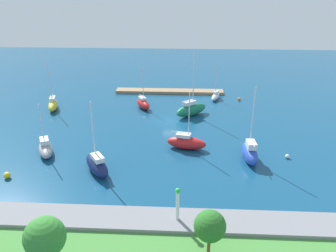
{
  "coord_description": "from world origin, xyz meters",
  "views": [
    {
      "loc": [
        -2.86,
        58.82,
        23.84
      ],
      "look_at": [
        0.0,
        5.89,
        1.5
      ],
      "focal_mm": 35.58,
      "sensor_mm": 36.0,
      "label": 1
    }
  ],
  "objects_px": {
    "mooring_buoy_white": "(287,156)",
    "sailboat_green_far_south": "(191,109)",
    "sailboat_navy_east_end": "(97,165)",
    "mooring_buoy_yellow": "(7,175)",
    "pier_dock": "(169,91)",
    "sailboat_gray_lone_north": "(45,148)",
    "sailboat_blue_center_basin": "(250,152)",
    "mooring_buoy_orange": "(239,99)",
    "park_tree_midwest": "(45,237)",
    "sailboat_white_near_pier": "(216,96)",
    "park_tree_mideast": "(210,226)",
    "sailboat_red_far_north": "(186,142)",
    "harbor_beacon": "(178,202)",
    "sailboat_red_inner_mooring": "(143,104)",
    "sailboat_yellow_west_end": "(53,105)"
  },
  "relations": [
    {
      "from": "park_tree_midwest",
      "to": "sailboat_navy_east_end",
      "type": "relative_size",
      "value": 0.59
    },
    {
      "from": "sailboat_red_far_north",
      "to": "sailboat_red_inner_mooring",
      "type": "bearing_deg",
      "value": 127.98
    },
    {
      "from": "harbor_beacon",
      "to": "park_tree_mideast",
      "type": "relative_size",
      "value": 0.83
    },
    {
      "from": "park_tree_midwest",
      "to": "mooring_buoy_white",
      "type": "distance_m",
      "value": 36.5
    },
    {
      "from": "sailboat_navy_east_end",
      "to": "mooring_buoy_yellow",
      "type": "xyz_separation_m",
      "value": [
        11.75,
        2.11,
        -0.77
      ]
    },
    {
      "from": "sailboat_white_near_pier",
      "to": "pier_dock",
      "type": "bearing_deg",
      "value": -94.39
    },
    {
      "from": "sailboat_yellow_west_end",
      "to": "sailboat_gray_lone_north",
      "type": "bearing_deg",
      "value": 3.62
    },
    {
      "from": "pier_dock",
      "to": "park_tree_midwest",
      "type": "bearing_deg",
      "value": 82.95
    },
    {
      "from": "park_tree_mideast",
      "to": "sailboat_green_far_south",
      "type": "bearing_deg",
      "value": -88.19
    },
    {
      "from": "pier_dock",
      "to": "sailboat_gray_lone_north",
      "type": "bearing_deg",
      "value": 62.21
    },
    {
      "from": "mooring_buoy_white",
      "to": "sailboat_blue_center_basin",
      "type": "bearing_deg",
      "value": 9.11
    },
    {
      "from": "mooring_buoy_orange",
      "to": "sailboat_blue_center_basin",
      "type": "bearing_deg",
      "value": 84.81
    },
    {
      "from": "sailboat_yellow_west_end",
      "to": "sailboat_white_near_pier",
      "type": "distance_m",
      "value": 35.42
    },
    {
      "from": "harbor_beacon",
      "to": "mooring_buoy_yellow",
      "type": "bearing_deg",
      "value": -21.51
    },
    {
      "from": "sailboat_green_far_south",
      "to": "mooring_buoy_orange",
      "type": "relative_size",
      "value": 18.99
    },
    {
      "from": "mooring_buoy_white",
      "to": "sailboat_green_far_south",
      "type": "bearing_deg",
      "value": -50.17
    },
    {
      "from": "pier_dock",
      "to": "mooring_buoy_white",
      "type": "bearing_deg",
      "value": 120.83
    },
    {
      "from": "sailboat_red_far_north",
      "to": "mooring_buoy_white",
      "type": "distance_m",
      "value": 15.36
    },
    {
      "from": "sailboat_navy_east_end",
      "to": "sailboat_red_far_north",
      "type": "xyz_separation_m",
      "value": [
        -12.22,
        -8.05,
        -0.12
      ]
    },
    {
      "from": "sailboat_yellow_west_end",
      "to": "mooring_buoy_yellow",
      "type": "distance_m",
      "value": 27.09
    },
    {
      "from": "sailboat_navy_east_end",
      "to": "park_tree_midwest",
      "type": "bearing_deg",
      "value": 148.32
    },
    {
      "from": "pier_dock",
      "to": "harbor_beacon",
      "type": "relative_size",
      "value": 6.92
    },
    {
      "from": "sailboat_red_inner_mooring",
      "to": "sailboat_yellow_west_end",
      "type": "distance_m",
      "value": 18.75
    },
    {
      "from": "sailboat_navy_east_end",
      "to": "mooring_buoy_orange",
      "type": "distance_m",
      "value": 40.7
    },
    {
      "from": "sailboat_navy_east_end",
      "to": "sailboat_blue_center_basin",
      "type": "height_order",
      "value": "sailboat_blue_center_basin"
    },
    {
      "from": "park_tree_midwest",
      "to": "sailboat_gray_lone_north",
      "type": "xyz_separation_m",
      "value": [
        10.29,
        -24.13,
        -4.52
      ]
    },
    {
      "from": "pier_dock",
      "to": "sailboat_red_inner_mooring",
      "type": "height_order",
      "value": "sailboat_red_inner_mooring"
    },
    {
      "from": "park_tree_mideast",
      "to": "sailboat_red_far_north",
      "type": "xyz_separation_m",
      "value": [
        2.12,
        -23.42,
        -2.99
      ]
    },
    {
      "from": "sailboat_blue_center_basin",
      "to": "park_tree_midwest",
      "type": "bearing_deg",
      "value": 137.08
    },
    {
      "from": "sailboat_yellow_west_end",
      "to": "mooring_buoy_yellow",
      "type": "relative_size",
      "value": 11.29
    },
    {
      "from": "sailboat_navy_east_end",
      "to": "pier_dock",
      "type": "bearing_deg",
      "value": -46.78
    },
    {
      "from": "sailboat_navy_east_end",
      "to": "mooring_buoy_yellow",
      "type": "height_order",
      "value": "sailboat_navy_east_end"
    },
    {
      "from": "sailboat_green_far_south",
      "to": "mooring_buoy_white",
      "type": "relative_size",
      "value": 19.75
    },
    {
      "from": "sailboat_red_inner_mooring",
      "to": "sailboat_green_far_south",
      "type": "xyz_separation_m",
      "value": [
        -10.04,
        3.82,
        0.33
      ]
    },
    {
      "from": "sailboat_yellow_west_end",
      "to": "sailboat_red_far_north",
      "type": "height_order",
      "value": "sailboat_yellow_west_end"
    },
    {
      "from": "park_tree_mideast",
      "to": "mooring_buoy_orange",
      "type": "distance_m",
      "value": 49.28
    },
    {
      "from": "sailboat_blue_center_basin",
      "to": "mooring_buoy_orange",
      "type": "distance_m",
      "value": 28.25
    },
    {
      "from": "park_tree_midwest",
      "to": "sailboat_gray_lone_north",
      "type": "relative_size",
      "value": 0.74
    },
    {
      "from": "harbor_beacon",
      "to": "sailboat_yellow_west_end",
      "type": "xyz_separation_m",
      "value": [
        26.92,
        -35.93,
        -2.55
      ]
    },
    {
      "from": "harbor_beacon",
      "to": "sailboat_red_inner_mooring",
      "type": "distance_m",
      "value": 38.7
    },
    {
      "from": "park_tree_mideast",
      "to": "mooring_buoy_yellow",
      "type": "xyz_separation_m",
      "value": [
        26.09,
        -13.26,
        -3.65
      ]
    },
    {
      "from": "park_tree_midwest",
      "to": "sailboat_yellow_west_end",
      "type": "height_order",
      "value": "sailboat_yellow_west_end"
    },
    {
      "from": "sailboat_red_far_north",
      "to": "mooring_buoy_orange",
      "type": "height_order",
      "value": "sailboat_red_far_north"
    },
    {
      "from": "harbor_beacon",
      "to": "pier_dock",
      "type": "bearing_deg",
      "value": -86.18
    },
    {
      "from": "sailboat_green_far_south",
      "to": "mooring_buoy_white",
      "type": "height_order",
      "value": "sailboat_green_far_south"
    },
    {
      "from": "harbor_beacon",
      "to": "mooring_buoy_white",
      "type": "relative_size",
      "value": 5.79
    },
    {
      "from": "sailboat_gray_lone_north",
      "to": "sailboat_red_far_north",
      "type": "xyz_separation_m",
      "value": [
        -21.49,
        -3.02,
        0.12
      ]
    },
    {
      "from": "park_tree_mideast",
      "to": "sailboat_navy_east_end",
      "type": "height_order",
      "value": "sailboat_navy_east_end"
    },
    {
      "from": "park_tree_mideast",
      "to": "mooring_buoy_yellow",
      "type": "distance_m",
      "value": 29.49
    },
    {
      "from": "park_tree_mideast",
      "to": "sailboat_green_far_south",
      "type": "relative_size",
      "value": 0.35
    }
  ]
}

